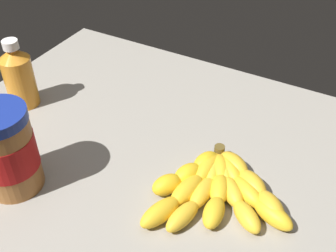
{
  "coord_description": "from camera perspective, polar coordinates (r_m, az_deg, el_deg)",
  "views": [
    {
      "loc": [
        34.14,
        -53.79,
        56.27
      ],
      "look_at": [
        4.7,
        -0.34,
        5.88
      ],
      "focal_mm": 44.61,
      "sensor_mm": 36.0,
      "label": 1
    }
  ],
  "objects": [
    {
      "name": "banana_bunch",
      "position": [
        0.74,
        6.88,
        -8.28
      ],
      "size": [
        25.47,
        23.54,
        3.7
      ],
      "color": "yellow",
      "rests_on": "ground_plane"
    },
    {
      "name": "peanut_butter_jar",
      "position": [
        0.76,
        -21.24,
        -3.15
      ],
      "size": [
        10.19,
        10.19,
        16.33
      ],
      "color": "#9E602D",
      "rests_on": "ground_plane"
    },
    {
      "name": "honey_bottle",
      "position": [
        0.96,
        -19.72,
        6.44
      ],
      "size": [
        6.53,
        6.53,
        15.74
      ],
      "color": "orange",
      "rests_on": "ground_plane"
    },
    {
      "name": "ground_plane",
      "position": [
        0.87,
        -2.62,
        -3.1
      ],
      "size": [
        85.19,
        67.52,
        4.6
      ],
      "primitive_type": "cube",
      "color": "gray"
    }
  ]
}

